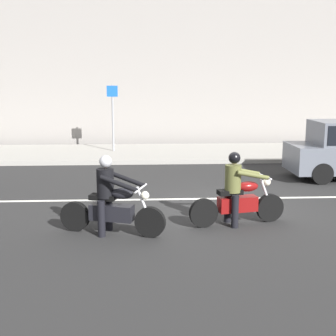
# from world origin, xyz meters

# --- Properties ---
(ground_plane) EXTENTS (80.00, 80.00, 0.00)m
(ground_plane) POSITION_xyz_m (0.00, 0.00, 0.00)
(ground_plane) COLOR #262626
(sidewalk_slab) EXTENTS (40.00, 4.40, 0.14)m
(sidewalk_slab) POSITION_xyz_m (0.00, 8.00, 0.07)
(sidewalk_slab) COLOR #99968E
(sidewalk_slab) RESTS_ON ground_plane
(building_facade) EXTENTS (40.00, 1.40, 9.39)m
(building_facade) POSITION_xyz_m (0.00, 11.40, 4.69)
(building_facade) COLOR gray
(building_facade) RESTS_ON ground_plane
(lane_marking_stripe) EXTENTS (18.00, 0.14, 0.01)m
(lane_marking_stripe) POSITION_xyz_m (-0.11, 0.90, 0.00)
(lane_marking_stripe) COLOR silver
(lane_marking_stripe) RESTS_ON ground_plane
(motorcycle_with_rider_black_leather) EXTENTS (2.15, 0.90, 1.60)m
(motorcycle_with_rider_black_leather) POSITION_xyz_m (-2.45, -1.71, 0.65)
(motorcycle_with_rider_black_leather) COLOR black
(motorcycle_with_rider_black_leather) RESTS_ON ground_plane
(motorcycle_with_rider_olive) EXTENTS (2.11, 0.78, 1.57)m
(motorcycle_with_rider_olive) POSITION_xyz_m (0.19, -1.22, 0.64)
(motorcycle_with_rider_olive) COLOR black
(motorcycle_with_rider_olive) RESTS_ON ground_plane
(street_sign_post) EXTENTS (0.44, 0.08, 2.69)m
(street_sign_post) POSITION_xyz_m (-3.07, 8.21, 1.76)
(street_sign_post) COLOR gray
(street_sign_post) RESTS_ON sidewalk_slab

